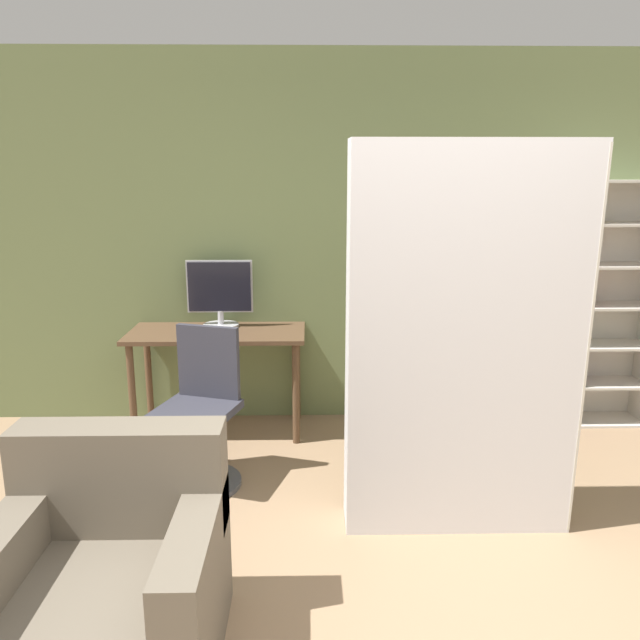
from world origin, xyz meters
name	(u,v)px	position (x,y,z in m)	size (l,w,h in m)	color
wall_back	(376,242)	(0.00, 2.77, 1.35)	(8.00, 0.06, 2.70)	#6B7A4C
desk	(217,346)	(-1.15, 2.45, 0.64)	(1.24, 0.57, 0.75)	brown
monitor	(220,293)	(-1.14, 2.59, 1.00)	(0.47, 0.26, 0.49)	#B7B7BC
office_chair	(200,422)	(-1.16, 1.67, 0.39)	(0.55, 0.55, 0.95)	#4C4C51
bookshelf	(577,306)	(1.48, 2.61, 0.89)	(0.87, 0.33, 1.80)	beige
mattress_near	(464,344)	(0.28, 1.17, 1.00)	(1.17, 0.31, 2.00)	silver
armchair	(108,580)	(-1.28, 0.27, 0.32)	(0.85, 0.80, 0.85)	#665B4C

